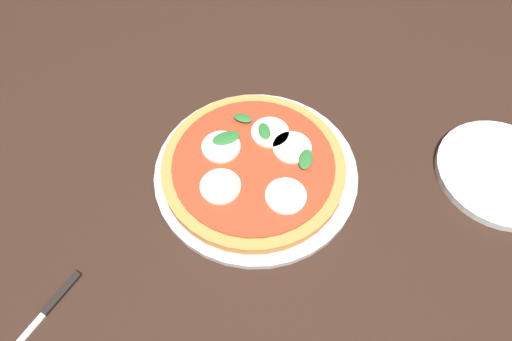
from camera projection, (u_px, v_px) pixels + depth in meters
name	position (u px, v px, depth m)	size (l,w,h in m)	color
ground_plane	(267.00, 290.00, 1.37)	(6.00, 6.00, 0.00)	#2D2B28
dining_table	(274.00, 181.00, 0.84)	(1.42, 1.06, 0.72)	black
serving_tray	(256.00, 172.00, 0.74)	(0.33, 0.33, 0.01)	silver
pizza	(254.00, 166.00, 0.72)	(0.30, 0.30, 0.03)	#C6843F
plate_white	(501.00, 173.00, 0.74)	(0.21, 0.21, 0.01)	white
knife	(46.00, 311.00, 0.62)	(0.12, 0.14, 0.01)	black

